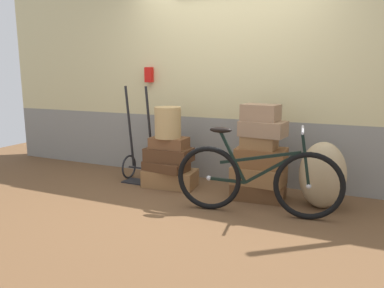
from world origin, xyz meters
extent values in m
cube|color=brown|center=(0.00, 0.00, -0.03)|extent=(9.11, 5.20, 0.06)
cube|color=gray|center=(0.00, 0.85, 0.40)|extent=(7.11, 0.20, 0.81)
cube|color=#CCBC84|center=(0.00, 0.85, 1.71)|extent=(7.11, 0.20, 1.79)
cube|color=red|center=(-1.11, 0.71, 1.35)|extent=(0.10, 0.08, 0.20)
cube|color=olive|center=(-0.54, 0.23, 0.10)|extent=(0.67, 0.44, 0.21)
cube|color=#4C2D19|center=(-0.57, 0.18, 0.26)|extent=(0.56, 0.38, 0.11)
cube|color=#4C2D19|center=(-0.56, 0.22, 0.40)|extent=(0.56, 0.34, 0.16)
cube|color=brown|center=(-0.56, 0.23, 0.54)|extent=(0.45, 0.30, 0.13)
cube|color=brown|center=(0.57, 0.23, 0.09)|extent=(0.61, 0.43, 0.18)
cube|color=olive|center=(0.57, 0.20, 0.27)|extent=(0.58, 0.38, 0.19)
cube|color=brown|center=(0.59, 0.23, 0.47)|extent=(0.55, 0.36, 0.21)
cube|color=olive|center=(0.56, 0.20, 0.64)|extent=(0.38, 0.27, 0.14)
cube|color=#937051|center=(0.60, 0.21, 0.79)|extent=(0.50, 0.35, 0.16)
cube|color=#937051|center=(0.56, 0.23, 0.96)|extent=(0.41, 0.29, 0.18)
cylinder|color=tan|center=(-0.56, 0.21, 0.80)|extent=(0.32, 0.32, 0.37)
torus|color=black|center=(-1.20, 0.31, 0.16)|extent=(0.03, 0.32, 0.32)
torus|color=black|center=(-0.84, 0.31, 0.16)|extent=(0.03, 0.32, 0.32)
cylinder|color=black|center=(-1.02, 0.31, 0.16)|extent=(0.36, 0.02, 0.02)
cylinder|color=black|center=(-1.17, 0.31, 0.69)|extent=(0.03, 0.16, 1.06)
cylinder|color=black|center=(-0.87, 0.31, 0.69)|extent=(0.03, 0.16, 1.06)
cube|color=black|center=(-1.02, 0.20, 0.01)|extent=(0.32, 0.22, 0.02)
ellipsoid|color=tan|center=(1.23, 0.22, 0.35)|extent=(0.47, 0.40, 0.69)
torus|color=black|center=(0.19, -0.31, 0.33)|extent=(0.66, 0.15, 0.66)
sphere|color=#B2B2B7|center=(0.19, -0.31, 0.33)|extent=(0.05, 0.05, 0.05)
torus|color=black|center=(1.15, -0.17, 0.33)|extent=(0.66, 0.15, 0.66)
sphere|color=#B2B2B7|center=(1.15, -0.17, 0.33)|extent=(0.05, 0.05, 0.05)
cube|color=black|center=(0.81, -0.22, 0.48)|extent=(0.53, 0.10, 0.36)
cube|color=black|center=(0.43, -0.28, 0.56)|extent=(0.28, 0.07, 0.51)
cube|color=black|center=(0.37, -0.28, 0.32)|extent=(0.37, 0.08, 0.04)
cube|color=black|center=(0.68, -0.24, 0.58)|extent=(0.77, 0.14, 0.18)
cube|color=black|center=(1.11, -0.18, 0.58)|extent=(0.11, 0.04, 0.51)
ellipsoid|color=black|center=(0.30, -0.29, 0.83)|extent=(0.23, 0.12, 0.06)
cylinder|color=#A5A5AD|center=(1.07, -0.18, 0.87)|extent=(0.09, 0.46, 0.02)
camera|label=1|loc=(1.57, -3.73, 1.39)|focal=35.20mm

